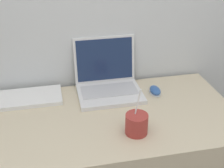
{
  "coord_description": "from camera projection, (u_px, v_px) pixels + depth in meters",
  "views": [
    {
      "loc": [
        -0.21,
        -0.84,
        1.5
      ],
      "look_at": [
        0.06,
        0.43,
        0.8
      ],
      "focal_mm": 50.0,
      "sensor_mm": 36.0,
      "label": 1
    }
  ],
  "objects": [
    {
      "name": "drink_cup",
      "position": [
        137.0,
        123.0,
        1.27
      ],
      "size": [
        0.09,
        0.09,
        0.2
      ],
      "color": "#9E332D",
      "rests_on": "desk"
    },
    {
      "name": "external_keyboard",
      "position": [
        24.0,
        98.0,
        1.51
      ],
      "size": [
        0.37,
        0.17,
        0.02
      ],
      "color": "silver",
      "rests_on": "desk"
    },
    {
      "name": "laptop",
      "position": [
        108.0,
        81.0,
        1.57
      ],
      "size": [
        0.31,
        0.28,
        0.26
      ],
      "color": "silver",
      "rests_on": "desk"
    },
    {
      "name": "computer_mouse",
      "position": [
        155.0,
        91.0,
        1.57
      ],
      "size": [
        0.05,
        0.09,
        0.03
      ],
      "color": "white",
      "rests_on": "desk"
    }
  ]
}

